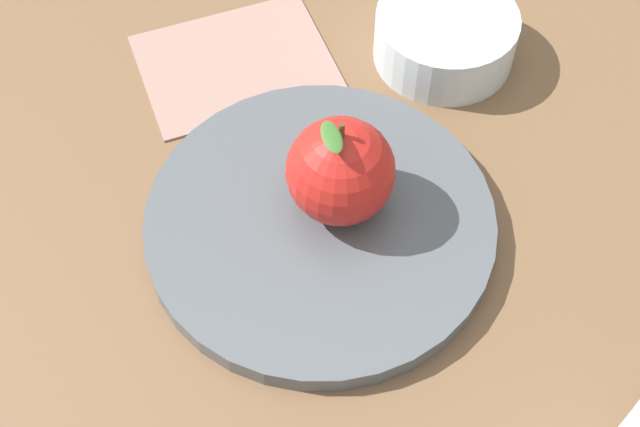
{
  "coord_description": "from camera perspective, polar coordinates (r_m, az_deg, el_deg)",
  "views": [
    {
      "loc": [
        0.23,
        0.18,
        0.5
      ],
      "look_at": [
        -0.02,
        -0.02,
        0.02
      ],
      "focal_mm": 48.39,
      "sensor_mm": 36.0,
      "label": 1
    }
  ],
  "objects": [
    {
      "name": "side_bowl",
      "position": [
        0.7,
        8.32,
        11.76
      ],
      "size": [
        0.11,
        0.11,
        0.04
      ],
      "color": "silver",
      "rests_on": "ground_plane"
    },
    {
      "name": "dinner_plate",
      "position": [
        0.59,
        -0.0,
        -0.56
      ],
      "size": [
        0.24,
        0.24,
        0.02
      ],
      "color": "#4C5156",
      "rests_on": "ground_plane"
    },
    {
      "name": "ground_plane",
      "position": [
        0.58,
        0.33,
        -3.89
      ],
      "size": [
        2.4,
        2.4,
        0.0
      ],
      "primitive_type": "plane",
      "color": "brown"
    },
    {
      "name": "linen_napkin",
      "position": [
        0.7,
        -5.62,
        9.93
      ],
      "size": [
        0.19,
        0.18,
        0.0
      ],
      "primitive_type": "cube",
      "rotation": [
        0.0,
        0.0,
        1.04
      ],
      "color": "gray",
      "rests_on": "ground_plane"
    },
    {
      "name": "apple",
      "position": [
        0.57,
        1.37,
        2.82
      ],
      "size": [
        0.07,
        0.07,
        0.08
      ],
      "color": "#B21E19",
      "rests_on": "dinner_plate"
    }
  ]
}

